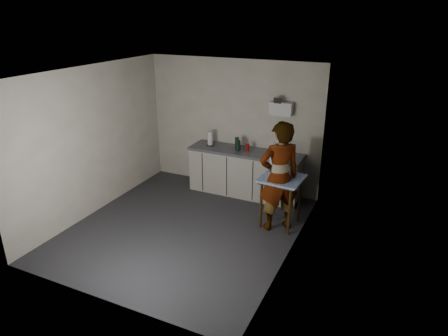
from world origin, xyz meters
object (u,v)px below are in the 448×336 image
at_px(soda_can, 248,147).
at_px(side_table, 282,184).
at_px(paper_towel, 210,139).
at_px(soap_bottle, 238,144).
at_px(dish_rack, 280,153).
at_px(standing_man, 279,177).
at_px(dark_bottle, 237,144).
at_px(bakery_box, 279,170).
at_px(kitchen_counter, 245,174).

bearing_deg(soda_can, side_table, -43.19).
distance_m(side_table, soda_can, 1.36).
bearing_deg(paper_towel, side_table, -27.06).
xyz_separation_m(soap_bottle, dish_rack, (0.82, 0.07, -0.08)).
relative_size(standing_man, dark_bottle, 7.66).
bearing_deg(dish_rack, paper_towel, -179.86).
relative_size(standing_man, paper_towel, 6.65).
bearing_deg(soap_bottle, standing_man, -40.75).
height_order(side_table, dark_bottle, dark_bottle).
bearing_deg(side_table, dark_bottle, 147.47).
distance_m(dish_rack, bakery_box, 0.90).
relative_size(standing_man, bakery_box, 4.03).
height_order(side_table, standing_man, standing_man).
bearing_deg(paper_towel, kitchen_counter, -0.66).
bearing_deg(soda_can, standing_man, -47.37).
xyz_separation_m(kitchen_counter, soda_can, (0.03, 0.02, 0.55)).
bearing_deg(paper_towel, soap_bottle, -5.75).
distance_m(side_table, paper_towel, 2.02).
distance_m(side_table, standing_man, 0.22).
relative_size(paper_towel, bakery_box, 0.61).
bearing_deg(paper_towel, soda_can, 0.91).
bearing_deg(side_table, soap_bottle, 147.87).
xyz_separation_m(kitchen_counter, soap_bottle, (-0.13, -0.05, 0.62)).
height_order(soda_can, bakery_box, bakery_box).
xyz_separation_m(side_table, dark_bottle, (-1.20, 0.89, 0.27)).
xyz_separation_m(kitchen_counter, side_table, (1.01, -0.90, 0.33)).
distance_m(standing_man, soap_bottle, 1.50).
relative_size(soda_can, paper_towel, 0.50).
height_order(side_table, soda_can, soda_can).
xyz_separation_m(standing_man, dish_rack, (-0.31, 1.04, 0.04)).
distance_m(kitchen_counter, soda_can, 0.55).
bearing_deg(bakery_box, soda_can, 118.49).
distance_m(side_table, soap_bottle, 1.45).
bearing_deg(standing_man, kitchen_counter, -84.75).
height_order(soap_bottle, paper_towel, paper_towel).
distance_m(side_table, bakery_box, 0.23).
height_order(kitchen_counter, paper_towel, paper_towel).
xyz_separation_m(dish_rack, bakery_box, (0.25, -0.86, 0.01)).
bearing_deg(soda_can, paper_towel, -179.09).
relative_size(soap_bottle, bakery_box, 0.59).
relative_size(soda_can, dark_bottle, 0.57).
bearing_deg(standing_man, paper_towel, -69.34).
bearing_deg(dark_bottle, dish_rack, 1.11).
bearing_deg(standing_man, dark_bottle, -79.77).
distance_m(soap_bottle, paper_towel, 0.64).
relative_size(side_table, bakery_box, 1.89).
relative_size(soap_bottle, dark_bottle, 1.13).
height_order(kitchen_counter, soap_bottle, soap_bottle).
height_order(soda_can, paper_towel, paper_towel).
relative_size(kitchen_counter, standing_man, 1.20).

